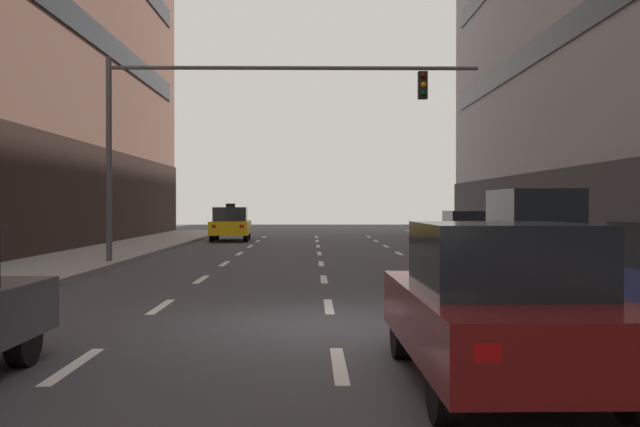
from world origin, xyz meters
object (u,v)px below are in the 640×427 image
object	(u,v)px
car_parked_3	(470,236)
car_driving_0	(499,306)
taxi_driving_1	(231,224)
traffic_signal_0	(229,113)
car_parked_2	(533,236)

from	to	relation	value
car_parked_3	car_driving_0	bearing A→B (deg)	-101.12
taxi_driving_1	traffic_signal_0	world-z (taller)	traffic_signal_0
traffic_signal_0	taxi_driving_1	bearing A→B (deg)	95.97
car_parked_3	traffic_signal_0	size ratio (longest dim) A/B	0.39
car_driving_0	taxi_driving_1	world-z (taller)	taxi_driving_1
taxi_driving_1	car_parked_3	distance (m)	16.82
car_parked_3	traffic_signal_0	world-z (taller)	traffic_signal_0
car_parked_2	car_driving_0	bearing A→B (deg)	-108.35
traffic_signal_0	car_parked_3	bearing A→B (deg)	15.42
traffic_signal_0	car_driving_0	bearing A→B (deg)	-74.02
car_parked_2	traffic_signal_0	bearing A→B (deg)	147.57
car_driving_0	taxi_driving_1	xyz separation A→B (m)	(-6.08, 31.40, 0.04)
taxi_driving_1	car_parked_2	bearing A→B (deg)	-65.62
car_driving_0	taxi_driving_1	size ratio (longest dim) A/B	0.94
car_parked_2	car_parked_3	world-z (taller)	car_parked_2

